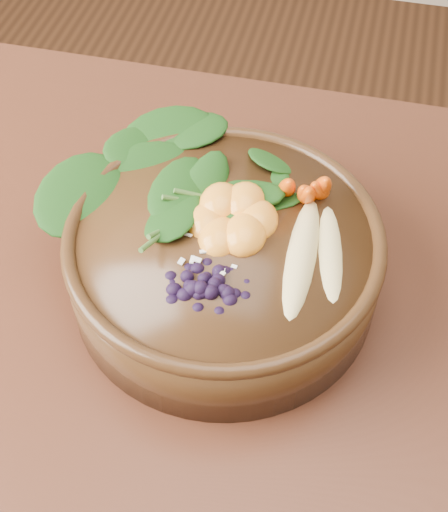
# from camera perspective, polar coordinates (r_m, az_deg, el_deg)

# --- Properties ---
(stoneware_bowl) EXTENTS (0.35, 0.35, 0.09)m
(stoneware_bowl) POSITION_cam_1_polar(r_m,az_deg,el_deg) (0.74, 0.00, -0.49)
(stoneware_bowl) COLOR #422712
(stoneware_bowl) RESTS_ON dining_table
(kale_heap) EXTENTS (0.22, 0.20, 0.05)m
(kale_heap) POSITION_cam_1_polar(r_m,az_deg,el_deg) (0.74, -2.05, 7.52)
(kale_heap) COLOR #153F0F
(kale_heap) RESTS_ON stoneware_bowl
(carrot_cluster) EXTENTS (0.07, 0.07, 0.09)m
(carrot_cluster) POSITION_cam_1_polar(r_m,az_deg,el_deg) (0.72, 6.56, 7.83)
(carrot_cluster) COLOR #F25008
(carrot_cluster) RESTS_ON stoneware_bowl
(banana_halves) EXTENTS (0.07, 0.18, 0.03)m
(banana_halves) POSITION_cam_1_polar(r_m,az_deg,el_deg) (0.68, 7.49, 0.97)
(banana_halves) COLOR #E0CC84
(banana_halves) RESTS_ON stoneware_bowl
(mandarin_cluster) EXTENTS (0.10, 0.11, 0.04)m
(mandarin_cluster) POSITION_cam_1_polar(r_m,az_deg,el_deg) (0.70, 0.68, 3.77)
(mandarin_cluster) COLOR orange
(mandarin_cluster) RESTS_ON stoneware_bowl
(blueberry_pile) EXTENTS (0.16, 0.12, 0.04)m
(blueberry_pile) POSITION_cam_1_polar(r_m,az_deg,el_deg) (0.64, -1.57, -1.28)
(blueberry_pile) COLOR black
(blueberry_pile) RESTS_ON stoneware_bowl
(coconut_flakes) EXTENTS (0.11, 0.09, 0.01)m
(coconut_flakes) POSITION_cam_1_polar(r_m,az_deg,el_deg) (0.68, -0.40, 0.58)
(coconut_flakes) COLOR white
(coconut_flakes) RESTS_ON stoneware_bowl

